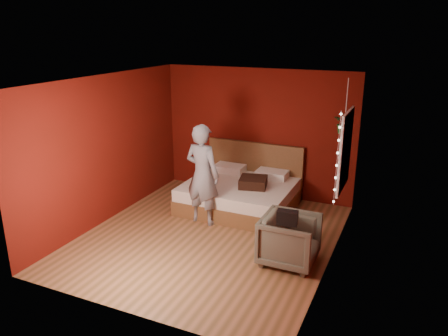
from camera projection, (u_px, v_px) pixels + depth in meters
floor at (209, 237)px, 7.33m from camera, size 4.50×4.50×0.00m
room_walls at (208, 140)px, 6.81m from camera, size 4.04×4.54×2.62m
window at (345, 151)px, 6.88m from camera, size 0.05×0.97×1.27m
fairy_lights at (337, 159)px, 6.44m from camera, size 0.04×0.04×1.45m
bed at (241, 192)px, 8.48m from camera, size 2.03×1.73×1.12m
person at (202, 175)px, 7.61m from camera, size 0.71×0.52×1.81m
armchair at (290, 240)px, 6.43m from camera, size 0.82×0.80×0.74m
handbag at (287, 218)px, 6.04m from camera, size 0.30×0.17×0.20m
throw_pillow at (253, 182)px, 8.14m from camera, size 0.59×0.59×0.18m
hanging_plant at (345, 123)px, 7.05m from camera, size 0.39×0.36×0.90m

